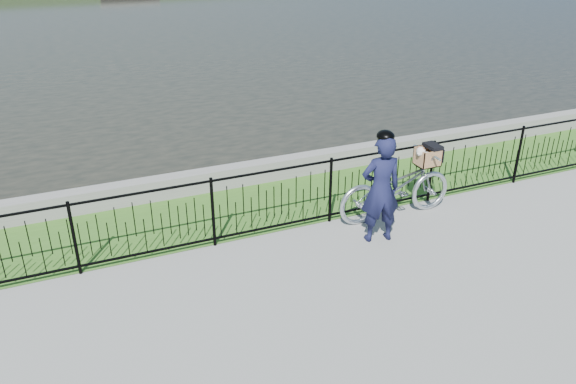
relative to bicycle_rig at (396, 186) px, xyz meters
name	(u,v)px	position (x,y,z in m)	size (l,w,h in m)	color
ground	(317,285)	(-2.10, -1.34, -0.56)	(120.00, 120.00, 0.00)	gray
grass_strip	(253,207)	(-2.10, 1.26, -0.56)	(60.00, 2.00, 0.01)	#396820
water	(89,4)	(-2.10, 31.66, -0.56)	(120.00, 120.00, 0.00)	#27261E
quay_wall	(235,176)	(-2.10, 2.26, -0.36)	(60.00, 0.30, 0.40)	gray
fence	(274,201)	(-2.10, 0.26, 0.01)	(14.00, 0.06, 1.15)	black
bicycle_rig	(396,186)	(0.00, 0.00, 0.00)	(2.11, 0.74, 1.23)	silver
cyclist	(381,188)	(-0.67, -0.56, 0.33)	(0.69, 0.51, 1.81)	#131536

